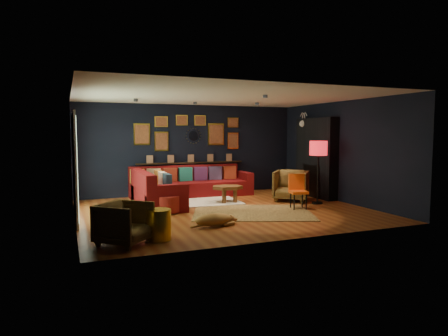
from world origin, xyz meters
name	(u,v)px	position (x,y,z in m)	size (l,w,h in m)	color
floor	(225,210)	(0.00, 0.00, 0.00)	(6.50, 6.50, 0.00)	brown
room_walls	(225,141)	(0.00, 0.00, 1.59)	(6.50, 6.50, 6.50)	black
sectional	(178,188)	(-0.61, 1.81, 0.32)	(3.41, 2.69, 0.86)	#650711
ledge	(191,163)	(0.00, 2.68, 0.92)	(3.20, 0.12, 0.04)	black
gallery_wall	(190,132)	(-0.01, 2.72, 1.81)	(3.15, 0.04, 1.02)	gold
sunburst_mirror	(194,136)	(0.10, 2.72, 1.70)	(0.47, 0.16, 0.47)	silver
fireplace	(316,160)	(3.09, 0.90, 1.02)	(0.31, 1.60, 2.20)	black
deer_head	(308,124)	(3.14, 1.40, 2.05)	(0.50, 0.28, 0.45)	white
sliding_door	(75,165)	(-3.22, 0.60, 1.10)	(0.06, 2.80, 2.20)	white
ceiling_spots	(213,101)	(0.00, 0.80, 2.56)	(3.30, 2.50, 0.06)	black
shag_rug	(196,202)	(-0.28, 1.30, 0.01)	(2.15, 1.56, 0.03)	white
leopard_rug	(252,212)	(0.46, -0.49, 0.01)	(2.60, 1.86, 0.01)	tan
coffee_table	(227,189)	(0.43, 0.91, 0.36)	(0.89, 0.71, 0.41)	brown
pouf	(168,204)	(-1.30, 0.20, 0.21)	(0.55, 0.55, 0.36)	maroon
armchair_left	(124,221)	(-2.55, -2.01, 0.37)	(0.73, 0.68, 0.75)	#AD843A
armchair_right	(291,184)	(2.12, 0.60, 0.44)	(0.86, 0.80, 0.88)	#AD843A
gold_stool	(159,225)	(-1.98, -1.95, 0.26)	(0.41, 0.41, 0.51)	gold
orange_chair	(298,188)	(1.67, -0.43, 0.48)	(0.47, 0.47, 0.82)	black
floor_lamp	(318,151)	(2.50, -0.05, 1.33)	(0.44, 0.44, 1.59)	black
dog	(214,217)	(-0.80, -1.41, 0.18)	(1.04, 0.51, 0.33)	#B48140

